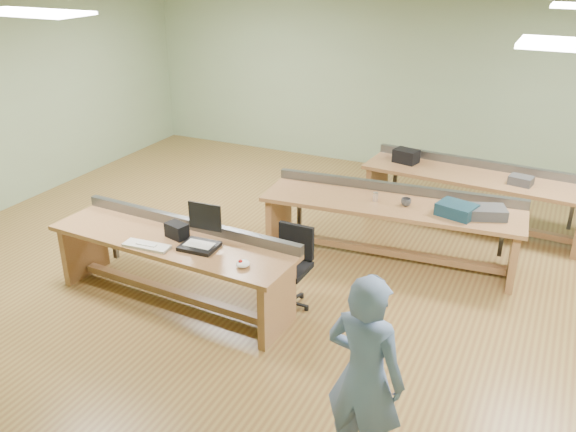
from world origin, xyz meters
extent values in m
plane|color=olive|center=(0.00, 0.00, 0.00)|extent=(10.00, 10.00, 0.00)
plane|color=silver|center=(0.00, 0.00, 3.00)|extent=(10.00, 10.00, 0.00)
cube|color=gray|center=(0.00, 4.00, 1.50)|extent=(10.00, 0.04, 3.00)
cube|color=gray|center=(0.00, -4.00, 1.50)|extent=(10.00, 0.04, 3.00)
cube|color=gray|center=(-5.00, 0.00, 1.50)|extent=(0.04, 8.00, 3.00)
cube|color=white|center=(-2.50, -1.50, 2.97)|extent=(1.20, 0.50, 0.03)
cube|color=olive|center=(-1.25, -1.30, 0.72)|extent=(2.80, 0.88, 0.05)
cube|color=olive|center=(-2.54, -1.23, 0.35)|extent=(0.11, 0.64, 0.70)
cube|color=olive|center=(0.03, -1.37, 0.35)|extent=(0.11, 0.64, 0.70)
cube|color=olive|center=(-1.25, -1.30, 0.10)|extent=(2.47, 0.23, 0.08)
cube|color=#54575C|center=(-1.24, -0.97, 0.81)|extent=(2.77, 0.22, 0.11)
cube|color=olive|center=(0.55, 0.65, 0.72)|extent=(3.14, 1.07, 0.05)
cube|color=olive|center=(-0.89, 0.53, 0.35)|extent=(0.14, 0.73, 0.70)
cube|color=olive|center=(1.98, 0.77, 0.35)|extent=(0.14, 0.73, 0.70)
cube|color=olive|center=(0.55, 0.65, 0.10)|extent=(2.78, 0.33, 0.08)
cube|color=#54575C|center=(0.52, 1.02, 0.81)|extent=(3.08, 0.33, 0.11)
cube|color=olive|center=(1.28, 2.05, 0.72)|extent=(3.00, 1.00, 0.05)
cube|color=olive|center=(-0.09, 2.16, 0.35)|extent=(0.13, 0.69, 0.70)
cube|color=olive|center=(1.28, 2.05, 0.10)|extent=(2.65, 0.30, 0.08)
cube|color=#54575C|center=(1.30, 2.41, 0.81)|extent=(2.95, 0.30, 0.11)
imported|color=slate|center=(1.32, -2.61, 0.81)|extent=(0.64, 0.47, 1.62)
cube|color=black|center=(-0.87, -1.33, 0.77)|extent=(0.38, 0.32, 0.04)
cube|color=black|center=(-0.88, -1.19, 1.04)|extent=(0.37, 0.04, 0.29)
cube|color=beige|center=(-1.36, -1.54, 0.76)|extent=(0.51, 0.20, 0.03)
ellipsoid|color=white|center=(-0.28, -1.48, 0.78)|extent=(0.17, 0.18, 0.06)
cube|color=black|center=(-1.21, -1.22, 0.83)|extent=(0.26, 0.20, 0.16)
cylinder|color=black|center=(-0.11, -0.85, 0.22)|extent=(0.06, 0.06, 0.43)
cube|color=black|center=(-0.11, -0.85, 0.45)|extent=(0.42, 0.42, 0.06)
cube|color=black|center=(-0.10, -0.65, 0.69)|extent=(0.40, 0.06, 0.38)
cylinder|color=black|center=(-0.11, -0.85, 0.03)|extent=(0.48, 0.48, 0.06)
cube|color=#122D3B|center=(1.32, 0.60, 0.82)|extent=(0.48, 0.40, 0.14)
cube|color=#363638|center=(1.61, 0.70, 0.81)|extent=(0.53, 0.43, 0.12)
imported|color=#363638|center=(0.72, 0.64, 0.80)|extent=(0.13, 0.13, 0.09)
cylinder|color=silver|center=(0.35, 0.62, 0.80)|extent=(0.08, 0.08, 0.11)
cube|color=black|center=(0.30, 2.17, 0.84)|extent=(0.37, 0.30, 0.19)
cube|color=#363638|center=(1.86, 1.95, 0.81)|extent=(0.32, 0.26, 0.11)
camera|label=1|loc=(2.30, -5.91, 3.55)|focal=38.00mm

